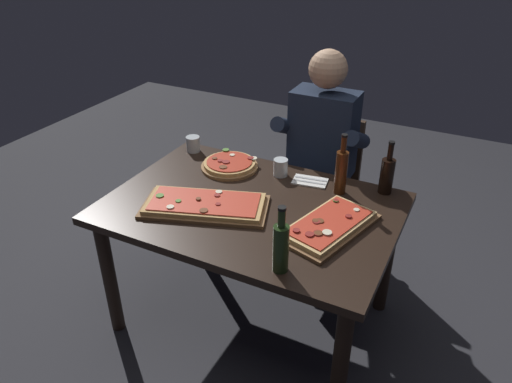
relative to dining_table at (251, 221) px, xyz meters
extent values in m
plane|color=#2D2D33|center=(0.00, 0.00, -0.64)|extent=(6.40, 6.40, 0.00)
cube|color=black|center=(0.00, 0.00, 0.08)|extent=(1.40, 0.96, 0.04)
cylinder|color=black|center=(-0.62, -0.40, -0.29)|extent=(0.07, 0.07, 0.70)
cylinder|color=black|center=(0.62, -0.40, -0.29)|extent=(0.07, 0.07, 0.70)
cylinder|color=black|center=(-0.62, 0.40, -0.29)|extent=(0.07, 0.07, 0.70)
cylinder|color=black|center=(0.62, 0.40, -0.29)|extent=(0.07, 0.07, 0.70)
cube|color=brown|center=(-0.18, -0.13, 0.10)|extent=(0.66, 0.46, 0.02)
cube|color=tan|center=(-0.18, -0.13, 0.12)|extent=(0.61, 0.42, 0.02)
cube|color=red|center=(-0.18, -0.13, 0.13)|extent=(0.56, 0.38, 0.01)
cylinder|color=#4C7F2D|center=(-0.40, -0.19, 0.14)|extent=(0.04, 0.04, 0.01)
cylinder|color=brown|center=(-0.14, -0.21, 0.14)|extent=(0.04, 0.04, 0.00)
cylinder|color=#4C7F2D|center=(-0.30, -0.19, 0.14)|extent=(0.03, 0.03, 0.00)
cylinder|color=maroon|center=(-0.11, -0.13, 0.14)|extent=(0.03, 0.03, 0.00)
cylinder|color=maroon|center=(-0.16, -0.06, 0.14)|extent=(0.03, 0.03, 0.01)
cylinder|color=beige|center=(-0.17, -0.03, 0.14)|extent=(0.03, 0.03, 0.01)
cylinder|color=beige|center=(-0.30, -0.25, 0.14)|extent=(0.04, 0.04, 0.01)
cylinder|color=brown|center=(-0.22, -0.13, 0.14)|extent=(0.03, 0.03, 0.01)
cube|color=brown|center=(0.41, -0.02, 0.10)|extent=(0.38, 0.54, 0.02)
cube|color=#DBB270|center=(0.41, -0.02, 0.12)|extent=(0.34, 0.49, 0.02)
cube|color=red|center=(0.41, -0.02, 0.13)|extent=(0.31, 0.45, 0.01)
cylinder|color=maroon|center=(0.30, -0.16, 0.14)|extent=(0.03, 0.03, 0.01)
cylinder|color=beige|center=(0.49, 0.12, 0.14)|extent=(0.03, 0.03, 0.00)
cylinder|color=maroon|center=(0.39, -0.14, 0.14)|extent=(0.04, 0.04, 0.01)
cylinder|color=brown|center=(0.35, -0.05, 0.14)|extent=(0.03, 0.03, 0.01)
cylinder|color=beige|center=(0.43, -0.12, 0.14)|extent=(0.04, 0.04, 0.01)
cylinder|color=maroon|center=(0.38, 0.15, 0.14)|extent=(0.02, 0.02, 0.01)
cylinder|color=brown|center=(0.40, -0.14, 0.14)|extent=(0.04, 0.04, 0.01)
cylinder|color=maroon|center=(0.47, 0.05, 0.14)|extent=(0.03, 0.03, 0.01)
cylinder|color=#4C7F2D|center=(0.38, 0.15, 0.14)|extent=(0.03, 0.03, 0.01)
cylinder|color=maroon|center=(0.37, -0.16, 0.14)|extent=(0.04, 0.04, 0.01)
cylinder|color=maroon|center=(0.36, -0.06, 0.14)|extent=(0.04, 0.04, 0.00)
cylinder|color=brown|center=(0.37, -0.05, 0.14)|extent=(0.04, 0.04, 0.00)
cylinder|color=olive|center=(-0.29, 0.29, 0.10)|extent=(0.32, 0.32, 0.02)
cylinder|color=tan|center=(-0.29, 0.29, 0.12)|extent=(0.29, 0.29, 0.02)
cylinder|color=#B72D19|center=(-0.29, 0.29, 0.13)|extent=(0.25, 0.25, 0.01)
cylinder|color=brown|center=(-0.28, 0.21, 0.14)|extent=(0.04, 0.04, 0.00)
cylinder|color=brown|center=(-0.38, 0.28, 0.14)|extent=(0.03, 0.03, 0.01)
cylinder|color=maroon|center=(-0.33, 0.27, 0.14)|extent=(0.03, 0.03, 0.01)
cylinder|color=maroon|center=(-0.20, 0.38, 0.14)|extent=(0.04, 0.04, 0.01)
cylinder|color=#4C7F2D|center=(-0.37, 0.40, 0.14)|extent=(0.04, 0.04, 0.01)
cylinder|color=maroon|center=(-0.30, 0.27, 0.14)|extent=(0.04, 0.04, 0.01)
cylinder|color=beige|center=(-0.31, 0.37, 0.14)|extent=(0.03, 0.03, 0.00)
cylinder|color=beige|center=(-0.18, 0.38, 0.14)|extent=(0.04, 0.04, 0.00)
cylinder|color=black|center=(0.55, 0.42, 0.19)|extent=(0.07, 0.07, 0.18)
cylinder|color=black|center=(0.55, 0.42, 0.32)|extent=(0.03, 0.03, 0.09)
cylinder|color=black|center=(0.55, 0.42, 0.37)|extent=(0.03, 0.03, 0.01)
cylinder|color=#47230F|center=(0.34, 0.31, 0.21)|extent=(0.06, 0.06, 0.22)
cylinder|color=#47230F|center=(0.34, 0.31, 0.36)|extent=(0.03, 0.03, 0.08)
cylinder|color=black|center=(0.34, 0.31, 0.41)|extent=(0.03, 0.03, 0.01)
cylinder|color=#233819|center=(0.33, -0.38, 0.20)|extent=(0.06, 0.06, 0.21)
cylinder|color=#233819|center=(0.33, -0.38, 0.34)|extent=(0.03, 0.03, 0.08)
cylinder|color=black|center=(0.33, -0.38, 0.39)|extent=(0.03, 0.03, 0.01)
cylinder|color=silver|center=(-0.59, 0.39, 0.14)|extent=(0.08, 0.08, 0.09)
cylinder|color=silver|center=(0.00, 0.34, 0.14)|extent=(0.08, 0.08, 0.09)
cube|color=white|center=(0.17, 0.35, 0.10)|extent=(0.19, 0.14, 0.01)
cube|color=silver|center=(0.17, 0.33, 0.10)|extent=(0.17, 0.04, 0.00)
cube|color=silver|center=(0.17, 0.36, 0.10)|extent=(0.17, 0.04, 0.00)
cube|color=#3D2B1E|center=(0.08, 0.78, -0.21)|extent=(0.44, 0.44, 0.04)
cube|color=#3D2B1E|center=(0.08, 0.98, 0.02)|extent=(0.40, 0.04, 0.42)
cylinder|color=#3D2B1E|center=(-0.11, 0.59, -0.44)|extent=(0.04, 0.04, 0.41)
cylinder|color=#3D2B1E|center=(0.27, 0.59, -0.44)|extent=(0.04, 0.04, 0.41)
cylinder|color=#3D2B1E|center=(-0.11, 0.97, -0.44)|extent=(0.04, 0.04, 0.41)
cylinder|color=#3D2B1E|center=(0.27, 0.97, -0.44)|extent=(0.04, 0.04, 0.41)
cylinder|color=#23232D|center=(-0.02, 0.60, -0.42)|extent=(0.11, 0.11, 0.45)
cylinder|color=#23232D|center=(0.18, 0.60, -0.42)|extent=(0.11, 0.11, 0.45)
cube|color=#23232D|center=(0.08, 0.68, -0.13)|extent=(0.34, 0.40, 0.12)
cube|color=#1E283D|center=(0.08, 0.78, 0.19)|extent=(0.38, 0.22, 0.52)
sphere|color=tan|center=(0.08, 0.78, 0.58)|extent=(0.22, 0.22, 0.22)
cylinder|color=#1E283D|center=(-0.14, 0.73, 0.21)|extent=(0.09, 0.31, 0.21)
cylinder|color=#1E283D|center=(0.30, 0.73, 0.21)|extent=(0.09, 0.31, 0.21)
camera|label=1|loc=(0.93, -1.79, 1.34)|focal=34.03mm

